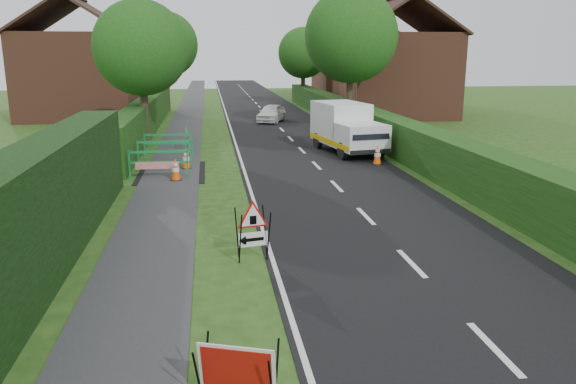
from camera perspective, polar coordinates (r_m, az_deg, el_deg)
ground at (r=10.57m, az=1.34°, el=-9.98°), size 120.00×120.00×0.00m
road_surface at (r=44.91m, az=-2.81°, el=8.52°), size 6.00×90.00×0.02m
footpath at (r=44.75m, az=-9.91°, el=8.32°), size 2.00×90.00×0.02m
hedge_west_near at (r=10.99m, az=-25.83°, el=-10.49°), size 1.10×18.00×2.50m
hedge_west_far at (r=32.00m, az=-14.16°, el=5.88°), size 1.00×24.00×1.80m
hedge_east at (r=27.12m, az=9.46°, el=4.72°), size 1.20×50.00×1.50m
house_west at (r=40.43m, az=-20.44°, el=11.18°), size 7.50×7.40×7.88m
house_east_a at (r=39.60m, az=10.73°, el=11.76°), size 7.50×7.40×7.88m
house_east_b at (r=53.30m, az=6.90°, el=12.42°), size 7.50×7.40×7.88m
tree_nw at (r=27.69m, az=-14.72°, el=13.97°), size 4.40×4.40×6.70m
tree_ne at (r=32.53m, az=6.42°, el=15.49°), size 5.20×5.20×7.79m
tree_fw at (r=43.63m, az=-12.39°, el=14.41°), size 4.80×4.80×7.24m
tree_fe at (r=48.19m, az=1.55°, el=13.93°), size 4.20×4.20×6.33m
red_rect_sign at (r=7.29m, az=-5.22°, el=-17.70°), size 1.10×0.87×0.82m
triangle_sign at (r=11.67m, az=-3.75°, el=-3.54°), size 0.90×0.90×1.13m
works_van at (r=24.79m, az=5.91°, el=6.61°), size 2.56×4.90×2.13m
traffic_cone_0 at (r=22.31m, az=9.08°, el=3.77°), size 0.38×0.38×0.79m
traffic_cone_1 at (r=23.88m, az=9.26°, el=4.43°), size 0.38×0.38×0.79m
traffic_cone_2 at (r=26.71m, az=6.73°, el=5.52°), size 0.38×0.38×0.79m
traffic_cone_3 at (r=19.64m, az=-11.36°, el=2.28°), size 0.38×0.38×0.79m
traffic_cone_4 at (r=21.57m, az=-10.32°, el=3.37°), size 0.38×0.38×0.79m
ped_barrier_0 at (r=20.14m, az=-13.04°, el=3.17°), size 2.08×0.46×1.00m
ped_barrier_1 at (r=22.42m, az=-12.46°, el=4.28°), size 2.07×0.42×1.00m
ped_barrier_2 at (r=24.27m, az=-12.05°, el=5.03°), size 2.08×0.54×1.00m
ped_barrier_3 at (r=25.35m, az=-10.25°, el=5.49°), size 0.47×2.08×1.00m
redwhite_plank at (r=20.23m, az=-13.09°, el=1.39°), size 1.50×0.14×0.25m
hatchback_car at (r=35.72m, az=-1.70°, el=8.02°), size 2.41×3.57×1.13m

